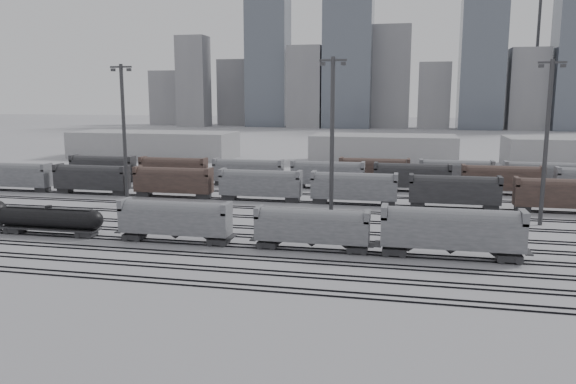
% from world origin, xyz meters
% --- Properties ---
extents(ground, '(900.00, 900.00, 0.00)m').
position_xyz_m(ground, '(0.00, 0.00, 0.00)').
color(ground, silver).
rests_on(ground, ground).
extents(tracks, '(220.00, 71.50, 0.16)m').
position_xyz_m(tracks, '(0.00, 17.50, 0.08)').
color(tracks, black).
rests_on(tracks, ground).
extents(tank_car_b, '(16.00, 2.67, 3.95)m').
position_xyz_m(tank_car_b, '(-30.61, 1.00, 2.29)').
color(tank_car_b, black).
rests_on(tank_car_b, ground).
extents(hopper_car_a, '(14.86, 2.95, 5.31)m').
position_xyz_m(hopper_car_a, '(-12.14, 1.00, 3.28)').
color(hopper_car_a, black).
rests_on(hopper_car_a, ground).
extents(hopper_car_b, '(14.17, 2.81, 5.07)m').
position_xyz_m(hopper_car_b, '(5.91, 1.00, 3.13)').
color(hopper_car_b, black).
rests_on(hopper_car_b, ground).
extents(hopper_car_c, '(16.35, 3.25, 5.85)m').
position_xyz_m(hopper_car_c, '(22.49, 1.00, 3.61)').
color(hopper_car_c, black).
rests_on(hopper_car_c, ground).
extents(light_mast_b, '(3.87, 0.62, 24.19)m').
position_xyz_m(light_mast_b, '(-30.61, 22.76, 12.83)').
color(light_mast_b, '#38383B').
rests_on(light_mast_b, ground).
extents(light_mast_c, '(3.89, 0.62, 24.33)m').
position_xyz_m(light_mast_c, '(6.41, 14.57, 12.90)').
color(light_mast_c, '#38383B').
rests_on(light_mast_c, ground).
extents(light_mast_d, '(3.85, 0.62, 24.07)m').
position_xyz_m(light_mast_d, '(36.65, 21.86, 12.77)').
color(light_mast_d, '#38383B').
rests_on(light_mast_d, ground).
extents(bg_string_near, '(151.00, 3.00, 5.60)m').
position_xyz_m(bg_string_near, '(8.00, 32.00, 2.80)').
color(bg_string_near, gray).
rests_on(bg_string_near, ground).
extents(bg_string_mid, '(151.00, 3.00, 5.60)m').
position_xyz_m(bg_string_mid, '(18.00, 48.00, 2.80)').
color(bg_string_mid, black).
rests_on(bg_string_mid, ground).
extents(bg_string_far, '(66.00, 3.00, 5.60)m').
position_xyz_m(bg_string_far, '(35.50, 56.00, 2.80)').
color(bg_string_far, brown).
rests_on(bg_string_far, ground).
extents(warehouse_left, '(50.00, 18.00, 8.00)m').
position_xyz_m(warehouse_left, '(-60.00, 95.00, 4.00)').
color(warehouse_left, '#B0AFB2').
rests_on(warehouse_left, ground).
extents(warehouse_mid, '(40.00, 18.00, 8.00)m').
position_xyz_m(warehouse_mid, '(10.00, 95.00, 4.00)').
color(warehouse_mid, '#B0AFB2').
rests_on(warehouse_mid, ground).
extents(warehouse_right, '(35.00, 18.00, 8.00)m').
position_xyz_m(warehouse_right, '(60.00, 95.00, 4.00)').
color(warehouse_right, '#B0AFB2').
rests_on(warehouse_right, ground).
extents(skyline, '(316.00, 22.40, 95.00)m').
position_xyz_m(skyline, '(10.84, 280.00, 34.73)').
color(skyline, gray).
rests_on(skyline, ground).
extents(crane_left, '(42.00, 1.80, 100.00)m').
position_xyz_m(crane_left, '(-28.74, 305.00, 57.39)').
color(crane_left, '#38383B').
rests_on(crane_left, ground).
extents(crane_right, '(42.00, 1.80, 100.00)m').
position_xyz_m(crane_right, '(91.26, 305.00, 57.39)').
color(crane_right, '#38383B').
rests_on(crane_right, ground).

